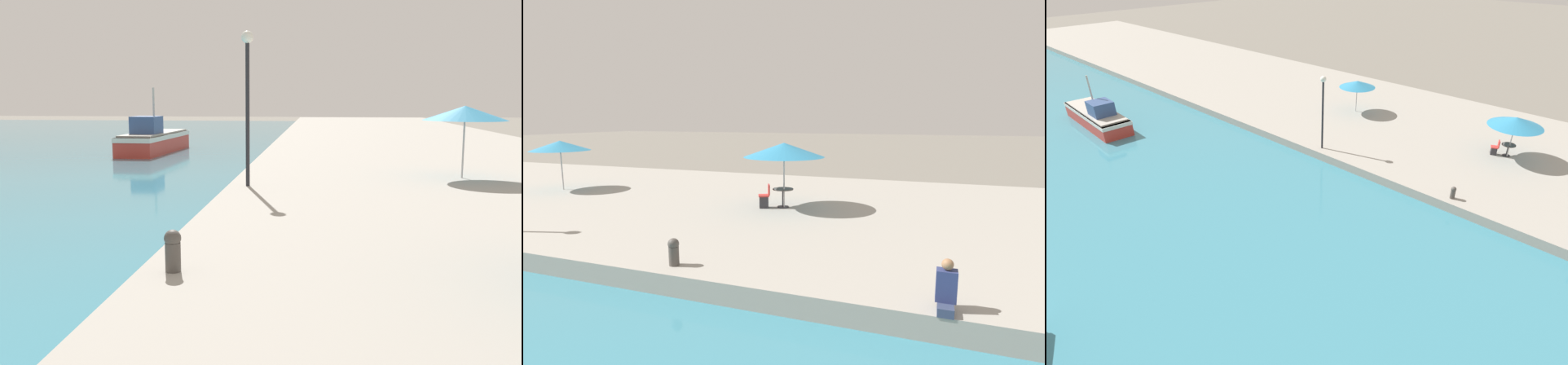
# 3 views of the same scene
# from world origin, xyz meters

# --- Properties ---
(cafe_umbrella_pink) EXTENTS (3.08, 3.08, 2.52)m
(cafe_umbrella_pink) POSITION_xyz_m (7.27, 11.98, 2.80)
(cafe_umbrella_pink) COLOR #B7B7B7
(cafe_umbrella_pink) RESTS_ON quay_promenade
(cafe_umbrella_white) EXTENTS (2.71, 2.71, 2.37)m
(cafe_umbrella_white) POSITION_xyz_m (7.47, 23.49, 2.68)
(cafe_umbrella_white) COLOR #B7B7B7
(cafe_umbrella_white) RESTS_ON quay_promenade
(cafe_table) EXTENTS (0.80, 0.80, 0.74)m
(cafe_table) POSITION_xyz_m (7.39, 12.06, 1.08)
(cafe_table) COLOR #333338
(cafe_table) RESTS_ON quay_promenade
(cafe_chair_left) EXTENTS (0.55, 0.56, 0.91)m
(cafe_chair_left) POSITION_xyz_m (7.08, 12.71, 0.88)
(cafe_chair_left) COLOR #2D2D33
(cafe_chair_left) RESTS_ON quay_promenade
(person_at_quay) EXTENTS (0.52, 0.36, 0.95)m
(person_at_quay) POSITION_xyz_m (0.33, 6.34, 0.97)
(person_at_quay) COLOR #333D5B
(person_at_quay) RESTS_ON quay_promenade
(mooring_bollard) EXTENTS (0.26, 0.26, 0.65)m
(mooring_bollard) POSITION_xyz_m (0.57, 12.28, 0.90)
(mooring_bollard) COLOR #4C4742
(mooring_bollard) RESTS_ON quay_promenade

